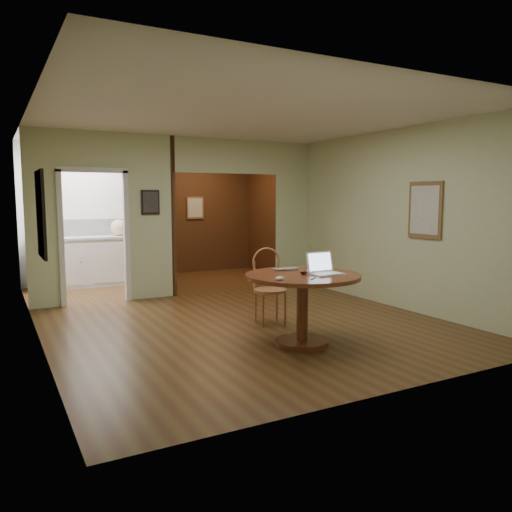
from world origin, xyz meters
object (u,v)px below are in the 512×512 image
open_laptop (324,268)px  closed_laptop (288,269)px  dining_table (302,293)px  chair (269,282)px

open_laptop → closed_laptop: bearing=115.2°
dining_table → open_laptop: (0.22, -0.10, 0.28)m
dining_table → open_laptop: bearing=-24.1°
open_laptop → closed_laptop: size_ratio=1.13×
dining_table → chair: chair is taller
chair → dining_table: bearing=-88.1°
open_laptop → closed_laptop: (-0.21, 0.42, -0.05)m
chair → open_laptop: open_laptop is taller
dining_table → closed_laptop: 0.39m
chair → open_laptop: bearing=-76.3°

